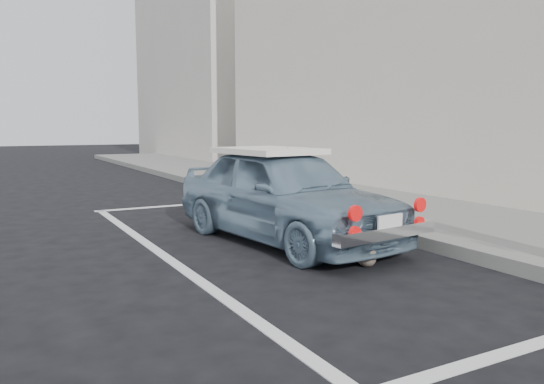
% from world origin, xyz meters
% --- Properties ---
extents(ground, '(80.00, 80.00, 0.00)m').
position_xyz_m(ground, '(0.00, 0.00, 0.00)').
color(ground, black).
rests_on(ground, ground).
extents(sidewalk, '(2.80, 40.00, 0.15)m').
position_xyz_m(sidewalk, '(3.20, 2.00, 0.07)').
color(sidewalk, slate).
rests_on(sidewalk, ground).
extents(shop_building, '(3.50, 18.00, 7.00)m').
position_xyz_m(shop_building, '(6.33, 4.00, 3.49)').
color(shop_building, silver).
rests_on(shop_building, ground).
extents(building_far, '(3.50, 10.00, 8.00)m').
position_xyz_m(building_far, '(6.35, 20.00, 4.00)').
color(building_far, beige).
rests_on(building_far, ground).
extents(pline_rear, '(3.00, 0.12, 0.01)m').
position_xyz_m(pline_rear, '(0.50, -0.50, 0.00)').
color(pline_rear, silver).
rests_on(pline_rear, ground).
extents(pline_front, '(3.00, 0.12, 0.01)m').
position_xyz_m(pline_front, '(0.50, 6.50, 0.00)').
color(pline_front, silver).
rests_on(pline_front, ground).
extents(pline_side, '(0.12, 7.00, 0.01)m').
position_xyz_m(pline_side, '(-0.90, 3.00, 0.00)').
color(pline_side, silver).
rests_on(pline_side, ground).
extents(retro_coupe, '(1.78, 3.58, 1.17)m').
position_xyz_m(retro_coupe, '(0.64, 3.01, 0.59)').
color(retro_coupe, '#6C889D').
rests_on(retro_coupe, ground).
extents(cat, '(0.29, 0.42, 0.24)m').
position_xyz_m(cat, '(0.77, 1.56, 0.11)').
color(cat, '#6A5D51').
rests_on(cat, ground).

